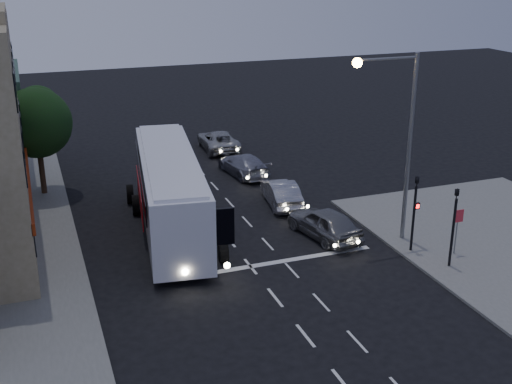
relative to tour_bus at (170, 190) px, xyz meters
name	(u,v)px	position (x,y,z in m)	size (l,w,h in m)	color
ground	(266,287)	(2.35, -7.39, -2.14)	(120.00, 120.00, 0.00)	black
road_markings	(267,251)	(3.63, -4.09, -2.14)	(8.00, 30.55, 0.01)	silver
tour_bus	(170,190)	(0.00, 0.00, 0.00)	(4.43, 13.18, 3.96)	white
car_suv	(324,223)	(6.88, -3.59, -1.37)	(1.82, 4.52, 1.54)	gray
car_sedan_a	(281,193)	(6.57, 1.28, -1.43)	(1.51, 4.32, 1.42)	#9E9EA3
car_sedan_b	(244,165)	(6.33, 7.04, -1.46)	(1.91, 4.70, 1.36)	gray
car_sedan_c	(218,140)	(6.49, 13.08, -1.44)	(2.32, 5.03, 1.40)	#A2A2A2
traffic_signal_main	(415,205)	(9.95, -6.62, 0.28)	(0.25, 0.35, 4.10)	black
traffic_signal_side	(454,218)	(10.65, -8.59, 0.28)	(0.18, 0.15, 4.10)	black
regulatory_sign	(458,224)	(11.65, -7.63, -0.54)	(0.45, 0.12, 2.20)	slate
streetlight	(399,128)	(9.69, -5.19, 3.59)	(3.32, 0.44, 9.00)	slate
street_tree	(36,120)	(-5.86, 7.63, 2.36)	(4.00, 4.00, 6.20)	black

